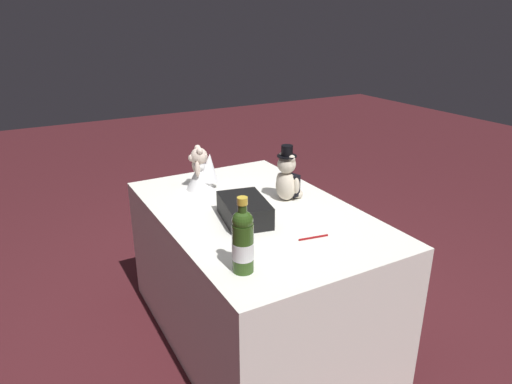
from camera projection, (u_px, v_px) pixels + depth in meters
ground_plane at (256, 331)px, 2.56m from camera, size 12.00×12.00×0.00m
reception_table at (256, 274)px, 2.43m from camera, size 1.43×0.92×0.74m
teddy_bear_groom at (287, 178)px, 2.39m from camera, size 0.16×0.15×0.30m
teddy_bear_bride at (202, 170)px, 2.54m from camera, size 0.16×0.21×0.25m
champagne_bottle at (243, 241)px, 1.71m from camera, size 0.08×0.08×0.30m
signing_pen at (314, 237)px, 2.01m from camera, size 0.03×0.15×0.01m
gift_case_black at (244, 210)px, 2.17m from camera, size 0.34×0.25×0.10m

